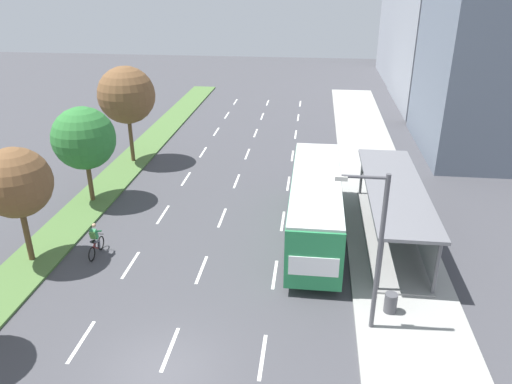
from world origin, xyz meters
The scene contains 14 objects.
ground_plane centered at (0.00, 0.00, 0.00)m, with size 140.00×140.00×0.00m, color #424247.
median_strip centered at (-8.30, 20.00, 0.06)m, with size 2.60×52.00×0.12m, color #4C7038.
sidewalk_right centered at (9.25, 20.00, 0.07)m, with size 4.50×52.00×0.15m, color #9E9E99.
lane_divider_left centered at (-3.50, 17.51, 0.00)m, with size 0.14×46.03×0.01m.
lane_divider_center centered at (0.00, 17.51, 0.00)m, with size 0.14×46.03×0.01m.
lane_divider_right centered at (3.50, 17.51, 0.00)m, with size 0.14×46.03×0.01m.
bus_shelter centered at (9.53, 10.76, 1.87)m, with size 2.90×11.15×2.86m.
bus centered at (5.25, 10.52, 2.07)m, with size 2.54×11.29×3.37m.
cyclist centered at (-5.48, 7.32, 0.79)m, with size 0.46×1.82×1.71m.
median_tree_second centered at (-8.40, 6.39, 4.16)m, with size 3.28×3.28×5.70m.
median_tree_third centered at (-8.31, 13.32, 4.05)m, with size 3.69×3.69×5.79m.
median_tree_fourth centered at (-8.17, 20.25, 5.00)m, with size 4.02×4.02×6.90m.
streetlight centered at (7.42, 3.18, 3.89)m, with size 1.91×0.24×6.50m.
trash_bin centered at (8.45, 4.23, 0.57)m, with size 0.52×0.52×0.85m, color #4C4C51.
Camera 1 is at (4.92, -12.95, 13.02)m, focal length 34.77 mm.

